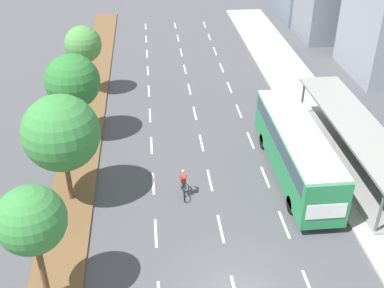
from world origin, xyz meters
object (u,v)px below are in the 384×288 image
Objects in this scene: cyclist at (184,184)px; median_tree_third at (73,82)px; bus at (296,147)px; median_tree_second at (61,133)px; median_tree_fourth at (83,45)px; median_tree_nearest at (31,221)px; bus_shelter at (357,138)px.

median_tree_third reaches higher than cyclist.
bus is 15.24m from median_tree_third.
median_tree_second is (-13.53, -1.16, 2.42)m from bus.
median_tree_nearest is at bearing -89.88° from median_tree_fourth.
cyclist is 7.52m from median_tree_second.
median_tree_second is (0.20, 7.26, -0.10)m from median_tree_nearest.
median_tree_second is at bearing -89.03° from median_tree_fourth.
bus is 16.30m from median_tree_nearest.
median_tree_fourth is (-0.05, 21.78, -0.27)m from median_tree_nearest.
median_tree_third reaches higher than bus_shelter.
bus_shelter is 18.94m from median_tree_third.
median_tree_second is at bearing 178.31° from cyclist.
bus is 7.23m from cyclist.
bus is 1.90× the size of median_tree_nearest.
cyclist is at bearing -1.69° from median_tree_second.
median_tree_second is at bearing -175.12° from bus.
bus is 1.98× the size of median_tree_fourth.
median_tree_nearest is 14.52m from median_tree_third.
median_tree_second is at bearing -88.03° from median_tree_third.
bus_shelter is 22.05m from median_tree_fourth.
median_tree_third is (-18.06, 5.15, 2.44)m from bus_shelter.
median_tree_second is (-6.54, 0.19, 3.69)m from cyclist.
bus_shelter is 2.52× the size of median_tree_fourth.
cyclist is 10.48m from median_tree_nearest.
cyclist is at bearing -169.08° from bus.
bus_shelter is 2.21× the size of median_tree_second.
median_tree_nearest is at bearing -91.57° from median_tree_second.
median_tree_third reaches higher than median_tree_nearest.
median_tree_third is at bearing 164.08° from bus_shelter.
bus reaches higher than bus_shelter.
median_tree_third is at bearing 91.97° from median_tree_second.
bus_shelter is at bearing -15.92° from median_tree_third.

